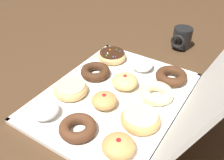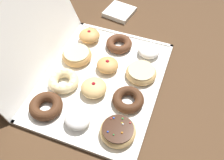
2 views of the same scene
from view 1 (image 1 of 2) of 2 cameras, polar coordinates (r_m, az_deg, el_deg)
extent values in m
plane|color=#4C331E|center=(0.85, 0.46, -4.10)|extent=(3.00, 3.00, 0.00)
cube|color=white|center=(0.84, 0.46, -3.84)|extent=(0.55, 0.42, 0.01)
cube|color=white|center=(0.95, -10.13, 0.70)|extent=(0.55, 0.01, 0.01)
cube|color=white|center=(0.78, 13.47, -8.87)|extent=(0.55, 0.01, 0.01)
cube|color=white|center=(1.04, 8.49, 4.42)|extent=(0.01, 0.42, 0.01)
cube|color=white|center=(0.70, -11.93, -15.69)|extent=(0.01, 0.42, 0.01)
cube|color=white|center=(0.65, 22.35, 0.24)|extent=(0.55, 0.15, 0.39)
torus|color=#E5B770|center=(1.02, 0.00, 5.48)|extent=(0.11, 0.11, 0.03)
cylinder|color=#381E11|center=(1.01, 0.00, 6.25)|extent=(0.10, 0.10, 0.01)
sphere|color=blue|center=(1.01, 1.88, 6.60)|extent=(0.01, 0.01, 0.01)
sphere|color=orange|center=(1.02, -0.47, 6.95)|extent=(0.01, 0.01, 0.01)
sphere|color=blue|center=(0.98, 0.28, 5.35)|extent=(0.01, 0.01, 0.01)
sphere|color=green|center=(0.98, -1.29, 5.58)|extent=(0.01, 0.01, 0.01)
sphere|color=yellow|center=(1.00, -0.94, 6.00)|extent=(0.00, 0.00, 0.00)
sphere|color=red|center=(1.00, -2.39, 6.16)|extent=(0.01, 0.01, 0.01)
sphere|color=green|center=(1.03, 1.01, 6.97)|extent=(0.00, 0.00, 0.00)
sphere|color=red|center=(0.98, 0.82, 5.34)|extent=(0.01, 0.01, 0.01)
sphere|color=white|center=(1.00, -1.04, 6.16)|extent=(0.01, 0.01, 0.01)
torus|color=#472816|center=(0.93, -3.83, 1.95)|extent=(0.11, 0.11, 0.03)
torus|color=#E5B770|center=(0.85, -9.46, -2.13)|extent=(0.12, 0.12, 0.03)
cylinder|color=beige|center=(0.84, -9.56, -1.32)|extent=(0.10, 0.10, 0.01)
ellipsoid|color=white|center=(0.79, -15.13, -6.67)|extent=(0.09, 0.09, 0.04)
ellipsoid|color=white|center=(0.97, 6.95, 3.56)|extent=(0.09, 0.09, 0.04)
ellipsoid|color=#E5B770|center=(0.87, 2.97, -0.31)|extent=(0.09, 0.09, 0.05)
sphere|color=#B21923|center=(0.85, 3.01, 0.82)|extent=(0.01, 0.01, 0.01)
ellipsoid|color=tan|center=(0.79, -1.63, -4.75)|extent=(0.08, 0.08, 0.04)
sphere|color=#B21923|center=(0.78, -1.65, -3.69)|extent=(0.01, 0.01, 0.01)
torus|color=#59331E|center=(0.72, -7.70, -10.84)|extent=(0.11, 0.11, 0.03)
torus|color=#472816|center=(0.93, 13.42, 0.86)|extent=(0.11, 0.11, 0.04)
torus|color=beige|center=(0.84, 10.10, -2.97)|extent=(0.11, 0.11, 0.04)
sphere|color=beige|center=(0.80, 9.03, -3.92)|extent=(0.02, 0.02, 0.02)
sphere|color=beige|center=(0.80, 10.56, -4.19)|extent=(0.02, 0.02, 0.02)
sphere|color=beige|center=(0.81, 11.96, -3.88)|extent=(0.02, 0.02, 0.02)
sphere|color=beige|center=(0.83, 12.74, -3.13)|extent=(0.02, 0.02, 0.02)
sphere|color=beige|center=(0.84, 12.69, -2.20)|extent=(0.02, 0.02, 0.02)
sphere|color=beige|center=(0.86, 11.86, -1.37)|extent=(0.02, 0.02, 0.02)
sphere|color=beige|center=(0.86, 10.53, -0.90)|extent=(0.02, 0.02, 0.02)
sphere|color=beige|center=(0.86, 9.10, -0.90)|extent=(0.02, 0.02, 0.02)
sphere|color=beige|center=(0.85, 7.97, -1.39)|extent=(0.02, 0.02, 0.02)
sphere|color=beige|center=(0.83, 7.51, -2.23)|extent=(0.02, 0.02, 0.02)
sphere|color=beige|center=(0.81, 7.88, -3.18)|extent=(0.02, 0.02, 0.02)
torus|color=tan|center=(0.74, 6.51, -8.88)|extent=(0.12, 0.12, 0.04)
cylinder|color=beige|center=(0.73, 6.60, -7.95)|extent=(0.10, 0.10, 0.01)
ellipsoid|color=tan|center=(0.66, 1.49, -14.84)|extent=(0.09, 0.09, 0.05)
sphere|color=#B21923|center=(0.65, 1.52, -13.69)|extent=(0.01, 0.01, 0.01)
cylinder|color=black|center=(1.17, 15.75, 9.31)|extent=(0.08, 0.08, 0.09)
cylinder|color=black|center=(1.15, 16.07, 11.06)|extent=(0.07, 0.07, 0.01)
torus|color=black|center=(1.12, 14.82, 8.49)|extent=(0.01, 0.06, 0.06)
camera|label=2|loc=(1.25, 6.26, 44.68)|focal=40.33mm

